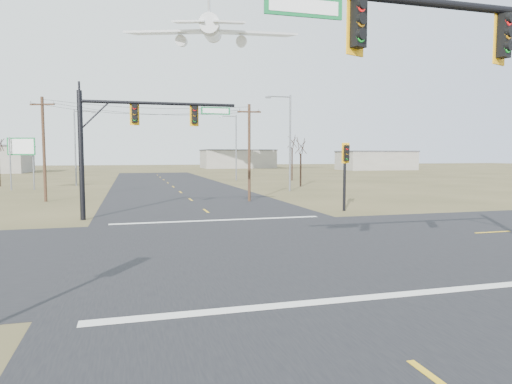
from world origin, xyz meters
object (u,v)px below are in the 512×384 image
(mast_arm_far, at_px, (133,128))
(bare_tree_c, at_px, (301,145))
(pedestal_signal_ne, at_px, (346,161))
(streetlight_a, at_px, (288,138))
(utility_pole_far, at_px, (44,147))
(streetlight_b, at_px, (235,144))
(bare_tree_d, at_px, (292,141))
(streetlight_c, at_px, (77,143))
(highway_sign, at_px, (21,153))
(utility_pole_near, at_px, (249,151))

(mast_arm_far, relative_size, bare_tree_c, 1.47)
(mast_arm_far, distance_m, bare_tree_c, 30.19)
(pedestal_signal_ne, height_order, streetlight_a, streetlight_a)
(utility_pole_far, bearing_deg, bare_tree_c, 23.32)
(pedestal_signal_ne, distance_m, streetlight_a, 17.24)
(streetlight_a, bearing_deg, bare_tree_c, 62.58)
(streetlight_b, relative_size, bare_tree_c, 1.54)
(mast_arm_far, relative_size, bare_tree_d, 1.26)
(bare_tree_d, bearing_deg, pedestal_signal_ne, -104.42)
(streetlight_c, bearing_deg, streetlight_b, 15.29)
(streetlight_a, height_order, streetlight_b, streetlight_a)
(utility_pole_far, relative_size, streetlight_a, 0.85)
(pedestal_signal_ne, relative_size, highway_sign, 0.82)
(utility_pole_far, height_order, streetlight_c, streetlight_c)
(utility_pole_near, xyz_separation_m, streetlight_b, (5.62, 30.05, 1.27))
(utility_pole_far, bearing_deg, highway_sign, 108.10)
(mast_arm_far, height_order, bare_tree_d, mast_arm_far)
(utility_pole_near, height_order, streetlight_c, streetlight_c)
(streetlight_b, xyz_separation_m, streetlight_c, (-21.00, -6.44, -0.20))
(streetlight_c, relative_size, bare_tree_d, 1.28)
(utility_pole_near, height_order, streetlight_b, streetlight_b)
(bare_tree_c, bearing_deg, streetlight_b, 108.08)
(highway_sign, distance_m, bare_tree_d, 35.49)
(streetlight_c, xyz_separation_m, bare_tree_d, (29.11, 4.16, 0.65))
(pedestal_signal_ne, distance_m, streetlight_c, 37.32)
(utility_pole_near, distance_m, streetlight_b, 30.60)
(pedestal_signal_ne, relative_size, streetlight_c, 0.50)
(mast_arm_far, bearing_deg, pedestal_signal_ne, -9.66)
(mast_arm_far, height_order, bare_tree_c, mast_arm_far)
(pedestal_signal_ne, bearing_deg, highway_sign, 131.73)
(mast_arm_far, distance_m, streetlight_b, 40.43)
(pedestal_signal_ne, height_order, utility_pole_near, utility_pole_near)
(mast_arm_far, xyz_separation_m, highway_sign, (-11.34, 25.67, -1.33))
(streetlight_a, height_order, bare_tree_c, streetlight_a)
(streetlight_c, distance_m, bare_tree_c, 27.00)
(utility_pole_near, relative_size, bare_tree_c, 1.25)
(streetlight_c, relative_size, bare_tree_c, 1.48)
(bare_tree_d, bearing_deg, highway_sign, -164.05)
(mast_arm_far, xyz_separation_m, streetlight_a, (15.51, 16.75, 0.21))
(streetlight_b, bearing_deg, highway_sign, -136.91)
(pedestal_signal_ne, height_order, streetlight_b, streetlight_b)
(pedestal_signal_ne, bearing_deg, streetlight_c, 120.20)
(mast_arm_far, bearing_deg, utility_pole_near, 31.66)
(pedestal_signal_ne, bearing_deg, bare_tree_c, 73.91)
(utility_pole_near, xyz_separation_m, streetlight_c, (-15.38, 23.61, 1.07))
(utility_pole_far, bearing_deg, pedestal_signal_ne, -30.66)
(pedestal_signal_ne, xyz_separation_m, streetlight_c, (-19.94, 31.49, 1.85))
(streetlight_a, distance_m, streetlight_c, 26.26)
(utility_pole_near, bearing_deg, utility_pole_far, 165.11)
(streetlight_a, relative_size, streetlight_c, 1.07)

